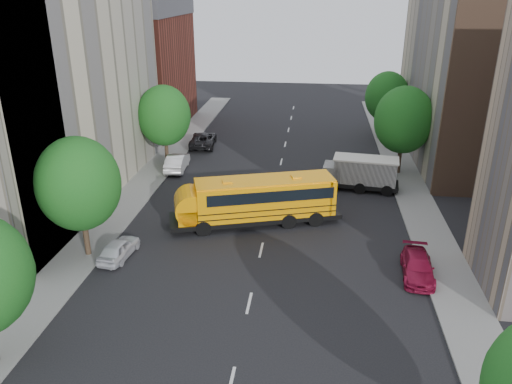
% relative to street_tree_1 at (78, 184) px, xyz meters
% --- Properties ---
extents(ground, '(120.00, 120.00, 0.00)m').
position_rel_street_tree_1_xyz_m(ground, '(11.00, 4.00, -4.95)').
color(ground, black).
rests_on(ground, ground).
extents(sidewalk_left, '(3.00, 80.00, 0.12)m').
position_rel_street_tree_1_xyz_m(sidewalk_left, '(-0.50, 9.00, -4.89)').
color(sidewalk_left, slate).
rests_on(sidewalk_left, ground).
extents(sidewalk_right, '(3.00, 80.00, 0.12)m').
position_rel_street_tree_1_xyz_m(sidewalk_right, '(22.50, 9.00, -4.89)').
color(sidewalk_right, slate).
rests_on(sidewalk_right, ground).
extents(lane_markings, '(0.15, 64.00, 0.01)m').
position_rel_street_tree_1_xyz_m(lane_markings, '(11.00, 14.00, -4.95)').
color(lane_markings, silver).
rests_on(lane_markings, ground).
extents(building_left_cream, '(10.00, 26.00, 20.00)m').
position_rel_street_tree_1_xyz_m(building_left_cream, '(-7.00, 10.00, 5.05)').
color(building_left_cream, beige).
rests_on(building_left_cream, ground).
extents(building_left_redbrick, '(10.00, 15.00, 13.00)m').
position_rel_street_tree_1_xyz_m(building_left_redbrick, '(-7.00, 32.00, 1.55)').
color(building_left_redbrick, maroon).
rests_on(building_left_redbrick, ground).
extents(building_right_far, '(10.00, 22.00, 18.00)m').
position_rel_street_tree_1_xyz_m(building_right_far, '(29.00, 24.00, 4.05)').
color(building_right_far, tan).
rests_on(building_right_far, ground).
extents(street_tree_1, '(5.12, 5.12, 7.90)m').
position_rel_street_tree_1_xyz_m(street_tree_1, '(0.00, 0.00, 0.00)').
color(street_tree_1, '#38281C').
rests_on(street_tree_1, ground).
extents(street_tree_2, '(4.99, 4.99, 7.71)m').
position_rel_street_tree_1_xyz_m(street_tree_2, '(0.00, 18.00, -0.12)').
color(street_tree_2, '#38281C').
rests_on(street_tree_2, ground).
extents(street_tree_4, '(5.25, 5.25, 8.10)m').
position_rel_street_tree_1_xyz_m(street_tree_4, '(22.00, 18.00, 0.12)').
color(street_tree_4, '#38281C').
rests_on(street_tree_4, ground).
extents(street_tree_5, '(4.86, 4.86, 7.51)m').
position_rel_street_tree_1_xyz_m(street_tree_5, '(22.00, 30.00, -0.25)').
color(street_tree_5, '#38281C').
rests_on(street_tree_5, ground).
extents(school_bus, '(12.60, 6.39, 3.49)m').
position_rel_street_tree_1_xyz_m(school_bus, '(10.01, 5.93, -3.01)').
color(school_bus, black).
rests_on(school_bus, ground).
extents(safari_truck, '(6.87, 3.22, 2.84)m').
position_rel_street_tree_1_xyz_m(safari_truck, '(18.11, 13.65, -3.45)').
color(safari_truck, black).
rests_on(safari_truck, ground).
extents(parked_car_0, '(1.89, 3.89, 1.28)m').
position_rel_street_tree_1_xyz_m(parked_car_0, '(2.09, -0.04, -4.31)').
color(parked_car_0, silver).
rests_on(parked_car_0, ground).
extents(parked_car_1, '(1.94, 4.79, 1.55)m').
position_rel_street_tree_1_xyz_m(parked_car_1, '(1.40, 16.54, -4.18)').
color(parked_car_1, silver).
rests_on(parked_car_1, ground).
extents(parked_car_2, '(3.04, 5.70, 1.53)m').
position_rel_street_tree_1_xyz_m(parked_car_2, '(2.20, 24.24, -4.19)').
color(parked_car_2, black).
rests_on(parked_car_2, ground).
extents(parked_car_3, '(2.08, 4.48, 1.27)m').
position_rel_street_tree_1_xyz_m(parked_car_3, '(20.60, -0.02, -4.32)').
color(parked_car_3, maroon).
rests_on(parked_car_3, ground).
extents(parked_car_4, '(1.97, 4.12, 1.36)m').
position_rel_street_tree_1_xyz_m(parked_car_4, '(20.60, 18.48, -4.27)').
color(parked_car_4, '#33425A').
rests_on(parked_car_4, ground).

